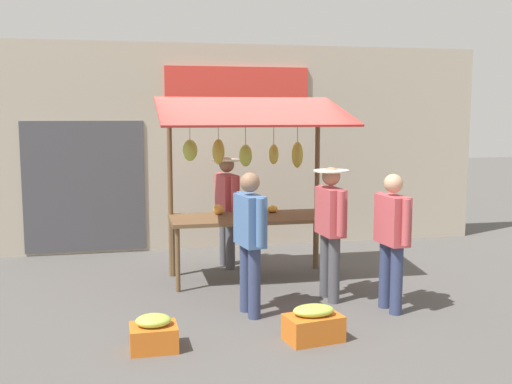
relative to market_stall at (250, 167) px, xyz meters
name	(u,v)px	position (x,y,z in m)	size (l,w,h in m)	color
ground_plane	(251,279)	(-0.01, 0.05, -1.55)	(40.00, 40.00, 0.00)	#514F4C
street_backdrop	(222,147)	(0.03, -2.15, 0.15)	(9.00, 0.30, 3.40)	#B2A893
market_stall	(250,167)	(0.00, 0.00, 0.00)	(2.50, 1.46, 2.50)	brown
vendor_with_sunhat	(227,203)	(0.19, -0.70, -0.59)	(0.42, 0.69, 1.64)	#4C4C51
shopper_with_shopping_bag	(330,222)	(-0.76, 1.16, -0.59)	(0.42, 0.70, 1.63)	#4C4C51
shopper_in_striped_shirt	(250,234)	(0.31, 1.51, -0.62)	(0.30, 0.69, 1.62)	navy
shopper_in_grey_tee	(392,233)	(-1.31, 1.71, -0.64)	(0.26, 0.68, 1.59)	navy
produce_crate_near	(313,324)	(-0.15, 2.43, -1.38)	(0.61, 0.45, 0.37)	#D1661E
produce_crate_side	(154,334)	(1.43, 2.33, -1.39)	(0.46, 0.38, 0.35)	#D1661E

